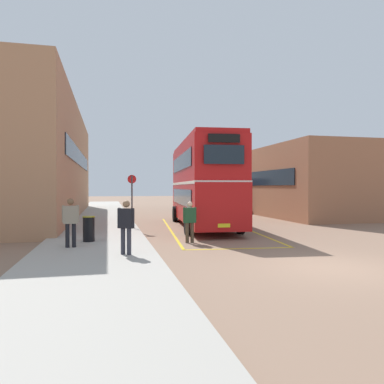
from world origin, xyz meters
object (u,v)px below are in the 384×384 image
Objects in this scene: pedestrian_waiting_near at (71,219)px; pedestrian_waiting_far at (126,223)px; double_decker_bus at (203,182)px; pedestrian_boarding at (190,219)px; litter_bin at (89,229)px; single_deck_bus at (208,193)px; bus_stop_sign at (132,196)px.

pedestrian_waiting_far is at bearing -44.87° from pedestrian_waiting_near.
pedestrian_boarding is at bearing -109.68° from double_decker_bus.
litter_bin is (-3.92, 0.35, -0.33)m from pedestrian_boarding.
pedestrian_waiting_near reaches higher than litter_bin.
single_deck_bus is 21.86m from pedestrian_boarding.
litter_bin is (-5.95, -5.31, -1.88)m from double_decker_bus.
single_deck_bus is 3.68× the size of bus_stop_sign.
pedestrian_waiting_near reaches higher than pedestrian_boarding.
litter_bin is (-1.27, 3.11, -0.48)m from pedestrian_waiting_far.
single_deck_bus is (4.53, 15.18, -0.87)m from double_decker_bus.
litter_bin is at bearing 67.45° from pedestrian_waiting_near.
bus_stop_sign is (1.93, 4.33, 1.15)m from litter_bin.
double_decker_bus is 9.74m from pedestrian_waiting_far.
pedestrian_waiting_near is 1.50m from litter_bin.
single_deck_bus is 24.43m from pedestrian_waiting_near.
double_decker_bus is 8.19m from litter_bin.
single_deck_bus reaches higher than pedestrian_waiting_far.
pedestrian_boarding is at bearing -66.94° from bus_stop_sign.
litter_bin is 4.88m from bus_stop_sign.
bus_stop_sign reaches higher than pedestrian_boarding.
pedestrian_boarding is 3.95m from litter_bin.
pedestrian_waiting_far is at bearing -133.84° from pedestrian_boarding.
pedestrian_waiting_near is at bearing -112.55° from litter_bin.
pedestrian_waiting_near is 1.01× the size of pedestrian_waiting_far.
bus_stop_sign is (0.66, 7.44, 0.66)m from pedestrian_waiting_far.
pedestrian_boarding is at bearing 12.14° from pedestrian_waiting_near.
pedestrian_waiting_near is at bearing -116.83° from single_deck_bus.
single_deck_bus is 23.04m from litter_bin.
bus_stop_sign is at bearing 66.32° from pedestrian_waiting_near.
bus_stop_sign is (-8.55, -16.16, 0.14)m from single_deck_bus.
pedestrian_waiting_far is (-2.65, -2.76, 0.16)m from pedestrian_boarding.
double_decker_bus reaches higher than bus_stop_sign.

